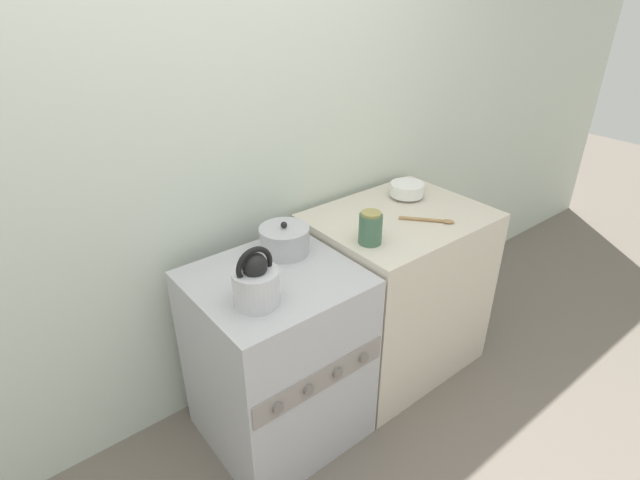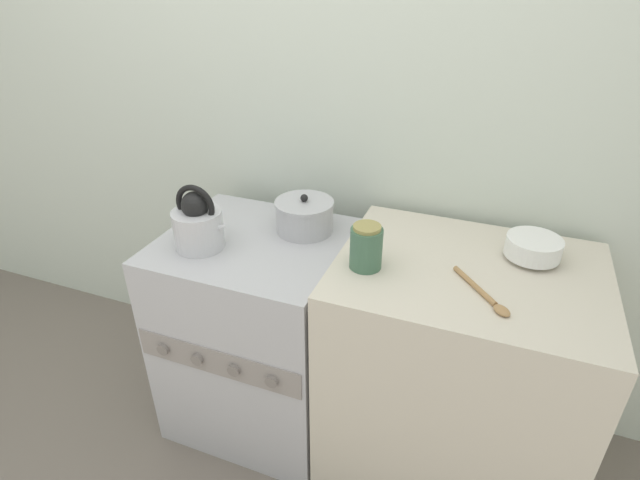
# 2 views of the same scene
# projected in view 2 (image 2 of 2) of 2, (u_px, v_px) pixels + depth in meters

# --- Properties ---
(ground_plane) EXTENTS (12.00, 12.00, 0.00)m
(ground_plane) POSITION_uv_depth(u_px,v_px,m) (231.00, 462.00, 1.98)
(ground_plane) COLOR #70665B
(wall_back) EXTENTS (7.00, 0.06, 2.50)m
(wall_back) POSITION_uv_depth(u_px,v_px,m) (297.00, 103.00, 1.96)
(wall_back) COLOR silver
(wall_back) RESTS_ON ground_plane
(stove) EXTENTS (0.66, 0.63, 0.86)m
(stove) POSITION_uv_depth(u_px,v_px,m) (260.00, 332.00, 2.02)
(stove) COLOR #B2B2B7
(stove) RESTS_ON ground_plane
(counter) EXTENTS (0.84, 0.66, 0.90)m
(counter) POSITION_uv_depth(u_px,v_px,m) (452.00, 373.00, 1.79)
(counter) COLOR beige
(counter) RESTS_ON ground_plane
(kettle) EXTENTS (0.21, 0.17, 0.24)m
(kettle) POSITION_uv_depth(u_px,v_px,m) (198.00, 224.00, 1.72)
(kettle) COLOR silver
(kettle) RESTS_ON stove
(cooking_pot) EXTENTS (0.22, 0.22, 0.15)m
(cooking_pot) POSITION_uv_depth(u_px,v_px,m) (304.00, 216.00, 1.84)
(cooking_pot) COLOR #B2B2B7
(cooking_pot) RESTS_ON stove
(enamel_bowl) EXTENTS (0.17, 0.17, 0.08)m
(enamel_bowl) POSITION_uv_depth(u_px,v_px,m) (533.00, 247.00, 1.60)
(enamel_bowl) COLOR white
(enamel_bowl) RESTS_ON counter
(storage_jar) EXTENTS (0.10, 0.10, 0.15)m
(storage_jar) POSITION_uv_depth(u_px,v_px,m) (366.00, 247.00, 1.54)
(storage_jar) COLOR #3F664C
(storage_jar) RESTS_ON counter
(wooden_spoon) EXTENTS (0.19, 0.21, 0.02)m
(wooden_spoon) POSITION_uv_depth(u_px,v_px,m) (485.00, 295.00, 1.43)
(wooden_spoon) COLOR #A37A4C
(wooden_spoon) RESTS_ON counter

